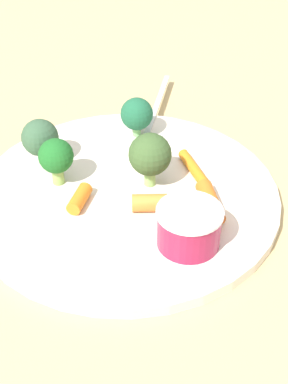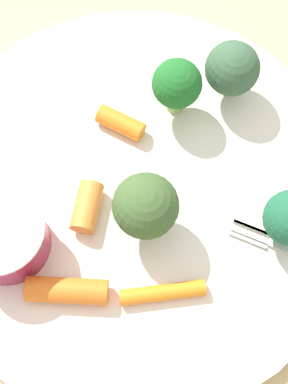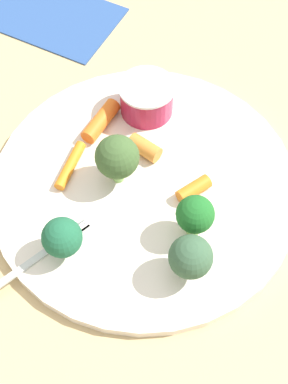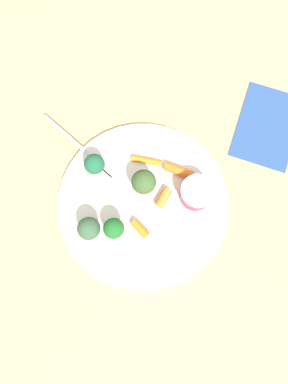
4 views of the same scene
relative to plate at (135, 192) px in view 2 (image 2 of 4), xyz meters
The scene contains 10 objects.
ground_plane 0.01m from the plate, ahead, with size 2.40×2.40×0.00m, color tan.
plate is the anchor object (origin of this frame).
sauce_cup 0.10m from the plate, 135.47° to the left, with size 0.06×0.06×0.04m.
broccoli_floret_1 0.05m from the plate, 144.05° to the right, with size 0.04×0.04×0.06m.
broccoli_floret_2 0.08m from the plate, ahead, with size 0.04×0.04×0.05m.
broccoli_floret_3 0.11m from the plate, 20.93° to the right, with size 0.04×0.04×0.05m.
carrot_stick_0 0.05m from the plate, 32.45° to the left, with size 0.01×0.01×0.04m, color orange.
carrot_stick_1 0.04m from the plate, 136.71° to the left, with size 0.02×0.02×0.04m, color orange.
carrot_stick_2 0.09m from the plate, 169.46° to the left, with size 0.02×0.02×0.05m, color orange.
carrot_stick_3 0.08m from the plate, 146.04° to the right, with size 0.01×0.01×0.06m, color orange.
Camera 2 is at (-0.14, -0.06, 0.40)m, focal length 53.10 mm.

